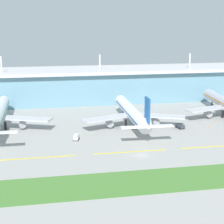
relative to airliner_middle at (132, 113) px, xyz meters
name	(u,v)px	position (x,y,z in m)	size (l,w,h in m)	color
ground_plane	(141,155)	(-6.22, -39.43, -6.45)	(600.00, 600.00, 0.00)	#9E9E99
terminal_building	(99,85)	(-6.22, 60.56, 3.70)	(288.00, 34.00, 28.89)	#6693A8
airliner_middle	(132,113)	(0.00, 0.00, 0.00)	(48.78, 64.47, 18.90)	white
taxiway_stripe_mid_west	(38,158)	(-43.22, -34.96, -6.43)	(28.00, 0.70, 0.04)	yellow
taxiway_stripe_centre	(130,152)	(-9.22, -34.96, -6.43)	(28.00, 0.70, 0.04)	yellow
taxiway_stripe_mid_east	(215,146)	(24.78, -34.96, -6.43)	(28.00, 0.70, 0.04)	yellow
grass_verge	(160,180)	(-6.22, -62.17, -6.40)	(300.00, 18.00, 0.10)	#477A33
baggage_cart	(76,137)	(-27.55, -16.63, -5.19)	(2.88, 3.97, 2.48)	silver
pushback_tug	(180,126)	(20.75, -7.78, -5.35)	(3.20, 4.77, 1.85)	#333842
safety_cone_left_wingtip	(209,127)	(34.65, -8.75, -6.10)	(0.56, 0.56, 0.70)	orange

